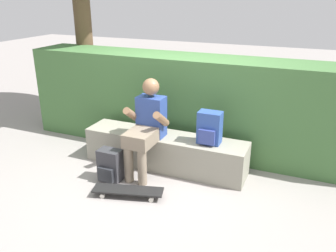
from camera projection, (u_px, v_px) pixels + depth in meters
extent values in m
plane|color=gray|center=(157.00, 175.00, 4.42)|extent=(24.00, 24.00, 0.00)
cube|color=gray|center=(165.00, 151.00, 4.56)|extent=(2.15, 0.46, 0.45)
cube|color=#2D4793|center=(151.00, 116.00, 4.38)|extent=(0.34, 0.22, 0.52)
sphere|color=#8C6647|center=(151.00, 87.00, 4.24)|extent=(0.21, 0.21, 0.21)
cube|color=gray|center=(141.00, 138.00, 4.18)|extent=(0.32, 0.40, 0.17)
cylinder|color=gray|center=(129.00, 165.00, 4.19)|extent=(0.11, 0.11, 0.45)
cylinder|color=gray|center=(142.00, 168.00, 4.13)|extent=(0.11, 0.11, 0.45)
cylinder|color=#8C6647|center=(132.00, 115.00, 4.32)|extent=(0.09, 0.33, 0.27)
cylinder|color=#8C6647|center=(161.00, 119.00, 4.17)|extent=(0.09, 0.33, 0.27)
cube|color=black|center=(128.00, 190.00, 3.92)|extent=(0.82, 0.41, 0.02)
cylinder|color=silver|center=(153.00, 192.00, 3.98)|extent=(0.06, 0.05, 0.05)
cylinder|color=silver|center=(151.00, 200.00, 3.84)|extent=(0.06, 0.05, 0.05)
cylinder|color=silver|center=(106.00, 189.00, 4.05)|extent=(0.06, 0.05, 0.05)
cylinder|color=silver|center=(102.00, 196.00, 3.91)|extent=(0.06, 0.05, 0.05)
cube|color=#2D4C99|center=(210.00, 128.00, 4.18)|extent=(0.28, 0.18, 0.40)
cube|color=#344491|center=(207.00, 137.00, 4.11)|extent=(0.20, 0.05, 0.18)
cube|color=#333338|center=(110.00, 165.00, 4.24)|extent=(0.28, 0.18, 0.40)
cube|color=#27292E|center=(106.00, 175.00, 4.17)|extent=(0.20, 0.05, 0.18)
cube|color=#416A38|center=(190.00, 103.00, 4.99)|extent=(4.96, 0.72, 1.35)
cylinder|color=brown|center=(84.00, 35.00, 5.83)|extent=(0.28, 0.28, 2.99)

